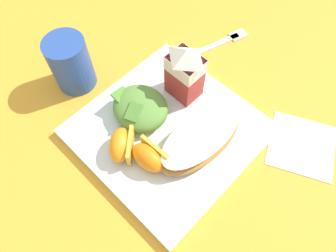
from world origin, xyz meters
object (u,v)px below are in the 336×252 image
cheesy_pizza_bread (201,138)px  milk_carton (185,71)px  white_plate (168,131)px  metal_fork (215,45)px  paper_napkin (302,145)px  drinking_blue_cup (71,64)px  green_salad_pile (140,108)px  orange_wedge_middle (149,157)px  orange_wedge_front (122,145)px

cheesy_pizza_bread → milk_carton: bearing=147.6°
white_plate → metal_fork: 0.23m
paper_napkin → milk_carton: bearing=-162.6°
paper_napkin → drinking_blue_cup: 0.43m
white_plate → cheesy_pizza_bread: 0.07m
cheesy_pizza_bread → green_salad_pile: (-0.11, -0.03, 0.00)m
white_plate → paper_napkin: bearing=38.2°
white_plate → green_salad_pile: green_salad_pile is taller
cheesy_pizza_bread → milk_carton: (-0.09, 0.06, 0.04)m
paper_napkin → metal_fork: (-0.26, 0.07, 0.00)m
white_plate → orange_wedge_middle: bearing=-72.3°
milk_carton → orange_wedge_front: bearing=-86.8°
green_salad_pile → orange_wedge_front: bearing=-66.9°
metal_fork → drinking_blue_cup: (-0.13, -0.26, 0.05)m
green_salad_pile → orange_wedge_middle: (0.08, -0.05, -0.00)m
green_salad_pile → orange_wedge_front: 0.08m
orange_wedge_middle → metal_fork: (-0.10, 0.28, -0.03)m
milk_carton → orange_wedge_front: size_ratio=1.60×
orange_wedge_front → milk_carton: bearing=93.2°
orange_wedge_front → drinking_blue_cup: bearing=167.3°
white_plate → orange_wedge_front: 0.09m
green_salad_pile → metal_fork: bearing=94.9°
paper_napkin → metal_fork: bearing=164.4°
green_salad_pile → white_plate: bearing=11.9°
cheesy_pizza_bread → orange_wedge_middle: bearing=-113.5°
white_plate → milk_carton: bearing=114.2°
orange_wedge_front → drinking_blue_cup: drinking_blue_cup is taller
white_plate → milk_carton: milk_carton is taller
cheesy_pizza_bread → orange_wedge_middle: 0.09m
green_salad_pile → milk_carton: bearing=76.6°
orange_wedge_front → metal_fork: size_ratio=0.37×
white_plate → paper_napkin: size_ratio=2.55×
green_salad_pile → milk_carton: 0.10m
milk_carton → paper_napkin: milk_carton is taller
milk_carton → orange_wedge_front: milk_carton is taller
milk_carton → drinking_blue_cup: bearing=-145.9°
milk_carton → orange_wedge_middle: milk_carton is taller
orange_wedge_front → orange_wedge_middle: size_ratio=1.12×
cheesy_pizza_bread → metal_fork: (-0.13, 0.20, -0.03)m
white_plate → metal_fork: (-0.07, 0.22, -0.01)m
orange_wedge_front → orange_wedge_middle: 0.05m
milk_carton → drinking_blue_cup: size_ratio=1.06×
cheesy_pizza_bread → orange_wedge_front: (-0.08, -0.10, 0.00)m
milk_carton → paper_napkin: size_ratio=1.00×
cheesy_pizza_bread → orange_wedge_front: bearing=-129.7°
orange_wedge_front → drinking_blue_cup: 0.19m
white_plate → metal_fork: bearing=109.0°
cheesy_pizza_bread → orange_wedge_front: 0.13m
paper_napkin → orange_wedge_front: bearing=-132.8°
orange_wedge_front → orange_wedge_middle: (0.05, 0.02, 0.00)m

